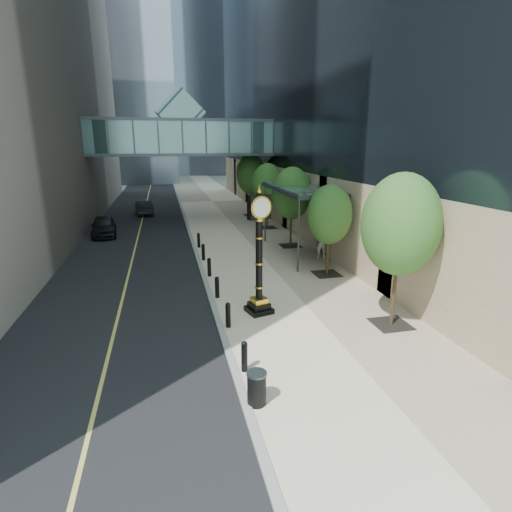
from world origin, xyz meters
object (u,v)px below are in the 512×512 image
(street_clock, at_px, (259,261))
(trash_bin, at_px, (257,389))
(car_near, at_px, (104,226))
(car_far, at_px, (144,207))
(pedestrian, at_px, (321,243))

(street_clock, bearing_deg, trash_bin, -119.14)
(car_near, relative_size, car_far, 1.04)
(car_far, bearing_deg, car_near, 66.69)
(trash_bin, relative_size, car_far, 0.21)
(car_near, height_order, car_far, car_near)
(street_clock, distance_m, trash_bin, 6.44)
(pedestrian, height_order, car_far, pedestrian)
(pedestrian, bearing_deg, car_near, -19.36)
(trash_bin, xyz_separation_m, car_near, (-6.86, 23.22, 0.27))
(trash_bin, distance_m, pedestrian, 15.11)
(street_clock, height_order, car_near, street_clock)
(car_near, distance_m, car_far, 9.96)
(street_clock, distance_m, car_near, 19.20)
(trash_bin, height_order, car_far, car_far)
(trash_bin, height_order, car_near, car_near)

